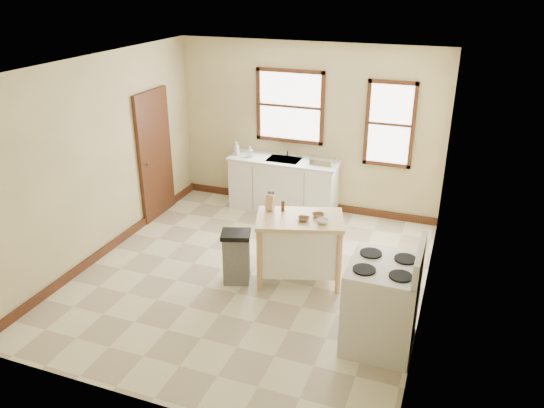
{
  "coord_description": "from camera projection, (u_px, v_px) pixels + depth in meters",
  "views": [
    {
      "loc": [
        2.44,
        -5.74,
        3.77
      ],
      "look_at": [
        0.16,
        0.4,
        0.91
      ],
      "focal_mm": 35.0,
      "sensor_mm": 36.0,
      "label": 1
    }
  ],
  "objects": [
    {
      "name": "soap_bottle_a",
      "position": [
        237.0,
        148.0,
        9.0
      ],
      "size": [
        0.11,
        0.11,
        0.23
      ],
      "primitive_type": "imported",
      "rotation": [
        0.0,
        0.0,
        -0.24
      ],
      "color": "#B2B2B2",
      "rests_on": "sink_counter"
    },
    {
      "name": "wall_back",
      "position": [
        307.0,
        128.0,
        8.8
      ],
      "size": [
        4.5,
        0.04,
        2.8
      ],
      "primitive_type": "cube",
      "color": "beige",
      "rests_on": "ground"
    },
    {
      "name": "window_side",
      "position": [
        390.0,
        124.0,
        8.27
      ],
      "size": [
        0.77,
        0.06,
        1.37
      ],
      "primitive_type": null,
      "color": "#371F0F",
      "rests_on": "wall_back"
    },
    {
      "name": "ceiling",
      "position": [
        247.0,
        65.0,
        6.09
      ],
      "size": [
        5.0,
        5.0,
        0.0
      ],
      "primitive_type": "plane",
      "rotation": [
        3.14,
        0.0,
        0.0
      ],
      "color": "white",
      "rests_on": "ground"
    },
    {
      "name": "trash_bin",
      "position": [
        236.0,
        257.0,
        6.93
      ],
      "size": [
        0.45,
        0.41,
        0.72
      ],
      "primitive_type": null,
      "rotation": [
        0.0,
        0.0,
        0.32
      ],
      "color": "slate",
      "rests_on": "ground"
    },
    {
      "name": "faucet",
      "position": [
        287.0,
        150.0,
        8.94
      ],
      "size": [
        0.03,
        0.03,
        0.22
      ],
      "primitive_type": "cylinder",
      "color": "silver",
      "rests_on": "sink_counter"
    },
    {
      "name": "baseboard_back",
      "position": [
        305.0,
        203.0,
        9.31
      ],
      "size": [
        4.5,
        0.04,
        0.12
      ],
      "primitive_type": "cube",
      "color": "#371F0F",
      "rests_on": "ground"
    },
    {
      "name": "bowl_c",
      "position": [
        322.0,
        221.0,
        6.61
      ],
      "size": [
        0.2,
        0.2,
        0.05
      ],
      "primitive_type": "imported",
      "rotation": [
        0.0,
        0.0,
        0.32
      ],
      "color": "silver",
      "rests_on": "kitchen_island"
    },
    {
      "name": "kitchen_island",
      "position": [
        299.0,
        249.0,
        6.94
      ],
      "size": [
        1.26,
        1.0,
        0.9
      ],
      "primitive_type": null,
      "rotation": [
        0.0,
        0.0,
        0.3
      ],
      "color": "#E7C988",
      "rests_on": "ground"
    },
    {
      "name": "window_main",
      "position": [
        290.0,
        106.0,
        8.74
      ],
      "size": [
        1.17,
        0.06,
        1.22
      ],
      "primitive_type": null,
      "color": "#371F0F",
      "rests_on": "wall_back"
    },
    {
      "name": "pepper_grinder",
      "position": [
        283.0,
        206.0,
        6.92
      ],
      "size": [
        0.06,
        0.06,
        0.15
      ],
      "primitive_type": "cylinder",
      "rotation": [
        0.0,
        0.0,
        0.54
      ],
      "color": "#452712",
      "rests_on": "kitchen_island"
    },
    {
      "name": "wall_left",
      "position": [
        100.0,
        158.0,
        7.37
      ],
      "size": [
        0.04,
        5.0,
        2.8
      ],
      "primitive_type": "cube",
      "color": "beige",
      "rests_on": "ground"
    },
    {
      "name": "gas_stove",
      "position": [
        382.0,
        294.0,
        5.64
      ],
      "size": [
        0.79,
        0.81,
        1.26
      ],
      "primitive_type": null,
      "color": "silver",
      "rests_on": "ground"
    },
    {
      "name": "soap_bottle_b",
      "position": [
        250.0,
        152.0,
        8.91
      ],
      "size": [
        0.1,
        0.11,
        0.18
      ],
      "primitive_type": "imported",
      "rotation": [
        0.0,
        0.0,
        0.34
      ],
      "color": "#B2B2B2",
      "rests_on": "sink_counter"
    },
    {
      "name": "wall_right",
      "position": [
        434.0,
        203.0,
        5.93
      ],
      "size": [
        0.04,
        5.0,
        2.8
      ],
      "primitive_type": "cube",
      "color": "beige",
      "rests_on": "ground"
    },
    {
      "name": "baseboard_left",
      "position": [
        113.0,
        244.0,
        7.9
      ],
      "size": [
        0.04,
        5.0,
        0.12
      ],
      "primitive_type": "cube",
      "color": "#371F0F",
      "rests_on": "ground"
    },
    {
      "name": "bowl_a",
      "position": [
        303.0,
        219.0,
        6.68
      ],
      "size": [
        0.17,
        0.17,
        0.04
      ],
      "primitive_type": "imported",
      "rotation": [
        0.0,
        0.0,
        0.07
      ],
      "color": "brown",
      "rests_on": "kitchen_island"
    },
    {
      "name": "door_left",
      "position": [
        155.0,
        155.0,
        8.62
      ],
      "size": [
        0.06,
        0.9,
        2.1
      ],
      "primitive_type": "cube",
      "color": "#371F0F",
      "rests_on": "ground"
    },
    {
      "name": "knife_block",
      "position": [
        270.0,
        203.0,
        6.94
      ],
      "size": [
        0.1,
        0.1,
        0.2
      ],
      "primitive_type": null,
      "rotation": [
        0.0,
        0.0,
        -0.0
      ],
      "color": "tan",
      "rests_on": "kitchen_island"
    },
    {
      "name": "sink_counter",
      "position": [
        284.0,
        185.0,
        9.01
      ],
      "size": [
        1.86,
        0.62,
        0.92
      ],
      "primitive_type": null,
      "color": "white",
      "rests_on": "ground"
    },
    {
      "name": "dish_rack",
      "position": [
        322.0,
        162.0,
        8.57
      ],
      "size": [
        0.44,
        0.36,
        0.1
      ],
      "primitive_type": null,
      "rotation": [
        0.0,
        0.0,
        0.21
      ],
      "color": "silver",
      "rests_on": "sink_counter"
    },
    {
      "name": "floor",
      "position": [
        251.0,
        275.0,
        7.21
      ],
      "size": [
        5.0,
        5.0,
        0.0
      ],
      "primitive_type": "plane",
      "color": "beige",
      "rests_on": "ground"
    },
    {
      "name": "bowl_b",
      "position": [
        318.0,
        215.0,
        6.78
      ],
      "size": [
        0.21,
        0.21,
        0.04
      ],
      "primitive_type": "imported",
      "rotation": [
        0.0,
        0.0,
        0.5
      ],
      "color": "brown",
      "rests_on": "kitchen_island"
    }
  ]
}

